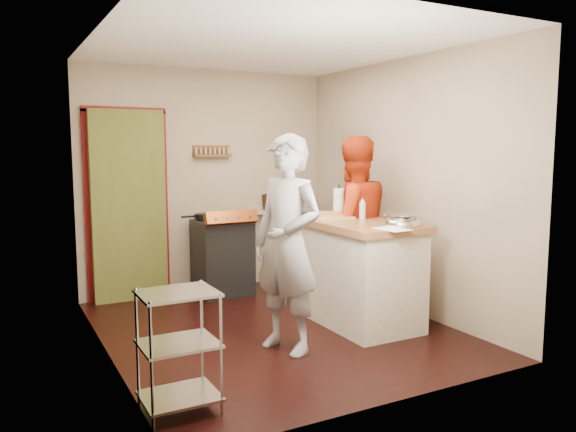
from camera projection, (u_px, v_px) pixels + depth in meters
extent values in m
plane|color=black|center=(274.00, 328.00, 5.27)|extent=(3.50, 3.50, 0.00)
cube|color=tan|center=(208.00, 181.00, 6.65)|extent=(3.00, 0.04, 2.60)
cube|color=#565B23|center=(126.00, 205.00, 6.28)|extent=(0.80, 0.40, 2.10)
cube|color=#650B0F|center=(88.00, 208.00, 6.02)|extent=(0.06, 0.06, 2.10)
cube|color=#650B0F|center=(165.00, 204.00, 6.42)|extent=(0.06, 0.06, 2.10)
cube|color=#650B0F|center=(124.00, 110.00, 6.09)|extent=(0.90, 0.06, 0.06)
cube|color=brown|center=(213.00, 155.00, 6.59)|extent=(0.46, 0.09, 0.03)
cube|color=brown|center=(211.00, 150.00, 6.62)|extent=(0.46, 0.02, 0.12)
cube|color=olive|center=(212.00, 151.00, 6.59)|extent=(0.42, 0.04, 0.07)
cube|color=tan|center=(282.00, 211.00, 7.05)|extent=(0.80, 0.18, 0.04)
cube|color=black|center=(268.00, 202.00, 6.95)|extent=(0.10, 0.14, 0.22)
cube|color=tan|center=(103.00, 198.00, 4.42)|extent=(0.04, 3.50, 2.60)
cube|color=tan|center=(403.00, 186.00, 5.82)|extent=(0.04, 3.50, 2.60)
cube|color=white|center=(273.00, 43.00, 4.96)|extent=(3.00, 3.50, 0.02)
cube|color=black|center=(222.00, 260.00, 6.50)|extent=(0.60, 0.55, 0.80)
cube|color=black|center=(222.00, 223.00, 6.45)|extent=(0.60, 0.55, 0.06)
cube|color=brown|center=(231.00, 218.00, 6.19)|extent=(0.60, 0.15, 0.17)
cylinder|color=black|center=(206.00, 216.00, 6.48)|extent=(0.26, 0.26, 0.05)
cylinder|color=silver|center=(152.00, 367.00, 3.32)|extent=(0.02, 0.02, 0.80)
cylinder|color=silver|center=(221.00, 354.00, 3.52)|extent=(0.02, 0.02, 0.80)
cylinder|color=silver|center=(137.00, 348.00, 3.63)|extent=(0.02, 0.02, 0.80)
cylinder|color=silver|center=(202.00, 337.00, 3.84)|extent=(0.02, 0.02, 0.80)
cube|color=silver|center=(180.00, 396.00, 3.61)|extent=(0.48, 0.40, 0.02)
cube|color=silver|center=(179.00, 344.00, 3.57)|extent=(0.48, 0.40, 0.02)
cube|color=silver|center=(177.00, 293.00, 3.53)|extent=(0.48, 0.40, 0.02)
cube|color=beige|center=(357.00, 275.00, 5.42)|extent=(0.71, 1.25, 0.93)
cube|color=brown|center=(358.00, 224.00, 5.36)|extent=(0.78, 1.32, 0.06)
cube|color=tan|center=(327.00, 217.00, 5.55)|extent=(0.40, 0.40, 0.02)
cylinder|color=#BF8A3B|center=(328.00, 215.00, 5.55)|extent=(0.32, 0.32, 0.02)
ellipsoid|color=silver|center=(402.00, 220.00, 5.02)|extent=(0.35, 0.35, 0.11)
cylinder|color=white|center=(339.00, 202.00, 5.77)|extent=(0.12, 0.12, 0.28)
cylinder|color=silver|center=(362.00, 211.00, 5.48)|extent=(0.06, 0.06, 0.17)
cube|color=white|center=(392.00, 229.00, 4.81)|extent=(0.24, 0.32, 0.00)
cylinder|color=black|center=(353.00, 200.00, 5.87)|extent=(0.08, 0.08, 0.31)
cylinder|color=black|center=(367.00, 200.00, 5.81)|extent=(0.08, 0.08, 0.31)
cylinder|color=black|center=(352.00, 201.00, 5.77)|extent=(0.08, 0.08, 0.31)
imported|color=#A5A5AA|center=(287.00, 244.00, 4.62)|extent=(0.65, 0.77, 1.81)
imported|color=#AE2A0B|center=(352.00, 224.00, 5.79)|extent=(0.96, 0.80, 1.81)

